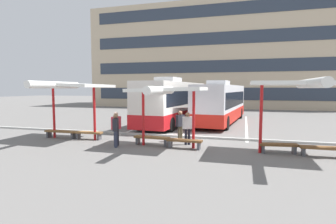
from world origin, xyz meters
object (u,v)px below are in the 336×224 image
at_px(bench_5, 324,149).
at_px(waiting_passenger_0, 116,128).
at_px(coach_bus_0, 174,103).
at_px(bench_4, 278,146).
at_px(waiting_shelter_0, 70,86).
at_px(bench_3, 184,142).
at_px(waiting_passenger_1, 180,124).
at_px(waiting_shelter_2, 305,85).
at_px(coach_bus_1, 222,104).
at_px(bench_0, 61,132).
at_px(waiting_passenger_2, 116,126).
at_px(bench_2, 152,138).
at_px(waiting_passenger_3, 188,126).
at_px(bench_1, 89,134).
at_px(waiting_shelter_1, 166,91).

distance_m(bench_5, waiting_passenger_0, 9.44).
xyz_separation_m(coach_bus_0, bench_4, (7.08, -8.58, -1.40)).
relative_size(waiting_shelter_0, bench_4, 2.95).
bearing_deg(bench_3, waiting_passenger_1, 110.14).
bearing_deg(waiting_shelter_2, coach_bus_1, 111.83).
relative_size(bench_3, waiting_passenger_0, 1.05).
bearing_deg(waiting_shelter_0, waiting_passenger_0, -17.97).
bearing_deg(coach_bus_1, bench_0, -130.69).
bearing_deg(coach_bus_0, waiting_passenger_1, -72.81).
bearing_deg(coach_bus_1, bench_4, -71.85).
xyz_separation_m(coach_bus_1, bench_5, (5.19, -10.50, -1.27)).
bearing_deg(bench_4, waiting_passenger_2, -175.76).
relative_size(coach_bus_1, waiting_passenger_0, 6.85).
relative_size(bench_5, waiting_passenger_2, 1.12).
xyz_separation_m(waiting_passenger_0, waiting_passenger_2, (-0.13, 0.30, 0.05)).
distance_m(bench_5, waiting_passenger_2, 9.55).
relative_size(waiting_shelter_0, bench_5, 2.58).
bearing_deg(bench_2, bench_0, 176.45).
height_order(bench_5, waiting_passenger_3, waiting_passenger_3).
xyz_separation_m(bench_3, waiting_passenger_0, (-3.33, -0.66, 0.63)).
height_order(coach_bus_1, waiting_passenger_1, coach_bus_1).
relative_size(coach_bus_1, bench_0, 5.77).
relative_size(coach_bus_1, bench_3, 6.54).
relative_size(waiting_shelter_2, bench_4, 2.94).
bearing_deg(waiting_passenger_1, coach_bus_0, 107.19).
relative_size(waiting_shelter_0, waiting_passenger_2, 2.88).
relative_size(coach_bus_0, bench_1, 7.09).
bearing_deg(waiting_shelter_1, waiting_passenger_0, -166.21).
xyz_separation_m(coach_bus_0, bench_1, (-2.98, -8.01, -1.40)).
distance_m(waiting_shelter_1, waiting_shelter_2, 6.07).
bearing_deg(waiting_shelter_1, coach_bus_0, 102.21).
relative_size(coach_bus_1, bench_5, 5.92).
relative_size(bench_1, waiting_passenger_3, 0.97).
distance_m(bench_1, bench_5, 11.88).
relative_size(coach_bus_0, bench_0, 5.87).
xyz_separation_m(bench_1, waiting_shelter_2, (10.96, -0.95, 2.72)).
distance_m(coach_bus_0, waiting_passenger_1, 7.49).
height_order(waiting_shelter_1, bench_2, waiting_shelter_1).
height_order(coach_bus_0, bench_5, coach_bus_0).
xyz_separation_m(waiting_shelter_1, bench_2, (-0.90, 0.40, -2.43)).
bearing_deg(bench_1, bench_3, -7.73).
xyz_separation_m(waiting_shelter_2, waiting_passenger_2, (-8.62, -0.20, -2.05)).
bearing_deg(bench_3, waiting_shelter_1, -175.94).
relative_size(bench_2, waiting_shelter_2, 0.38).
relative_size(waiting_shelter_0, bench_0, 2.52).
relative_size(bench_0, bench_2, 1.04).
distance_m(bench_0, waiting_passenger_3, 7.58).
xyz_separation_m(bench_4, waiting_passenger_2, (-7.72, -0.57, 0.67)).
xyz_separation_m(waiting_passenger_0, waiting_passenger_1, (2.71, 2.34, 0.02)).
height_order(coach_bus_0, bench_4, coach_bus_0).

